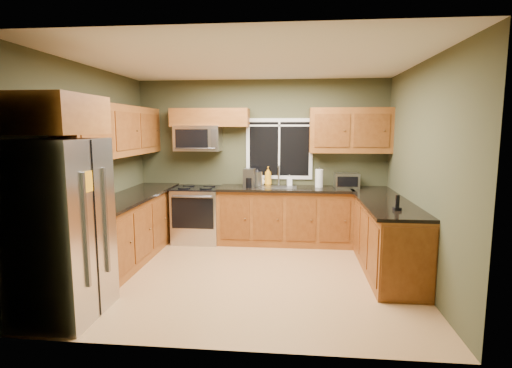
% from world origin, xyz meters
% --- Properties ---
extents(floor, '(4.20, 4.20, 0.00)m').
position_xyz_m(floor, '(0.00, 0.00, 0.00)').
color(floor, '#B07F4D').
rests_on(floor, ground).
extents(ceiling, '(4.20, 4.20, 0.00)m').
position_xyz_m(ceiling, '(0.00, 0.00, 2.70)').
color(ceiling, white).
rests_on(ceiling, back_wall).
extents(back_wall, '(4.20, 0.00, 4.20)m').
position_xyz_m(back_wall, '(0.00, 1.80, 1.35)').
color(back_wall, '#3F4128').
rests_on(back_wall, ground).
extents(front_wall, '(4.20, 0.00, 4.20)m').
position_xyz_m(front_wall, '(0.00, -1.80, 1.35)').
color(front_wall, '#3F4128').
rests_on(front_wall, ground).
extents(left_wall, '(0.00, 3.60, 3.60)m').
position_xyz_m(left_wall, '(-2.10, 0.00, 1.35)').
color(left_wall, '#3F4128').
rests_on(left_wall, ground).
extents(right_wall, '(0.00, 3.60, 3.60)m').
position_xyz_m(right_wall, '(2.10, 0.00, 1.35)').
color(right_wall, '#3F4128').
rests_on(right_wall, ground).
extents(window, '(1.12, 0.03, 1.02)m').
position_xyz_m(window, '(0.30, 1.78, 1.55)').
color(window, white).
rests_on(window, back_wall).
extents(base_cabinets_left, '(0.60, 2.65, 0.90)m').
position_xyz_m(base_cabinets_left, '(-1.80, 0.48, 0.45)').
color(base_cabinets_left, brown).
rests_on(base_cabinets_left, ground).
extents(countertop_left, '(0.65, 2.65, 0.04)m').
position_xyz_m(countertop_left, '(-1.78, 0.48, 0.92)').
color(countertop_left, black).
rests_on(countertop_left, base_cabinets_left).
extents(base_cabinets_back, '(2.17, 0.60, 0.90)m').
position_xyz_m(base_cabinets_back, '(0.42, 1.50, 0.45)').
color(base_cabinets_back, brown).
rests_on(base_cabinets_back, ground).
extents(countertop_back, '(2.17, 0.65, 0.04)m').
position_xyz_m(countertop_back, '(0.42, 1.48, 0.92)').
color(countertop_back, black).
rests_on(countertop_back, base_cabinets_back).
extents(base_cabinets_peninsula, '(0.60, 2.52, 0.90)m').
position_xyz_m(base_cabinets_peninsula, '(1.80, 0.54, 0.45)').
color(base_cabinets_peninsula, brown).
rests_on(base_cabinets_peninsula, ground).
extents(countertop_peninsula, '(0.65, 2.50, 0.04)m').
position_xyz_m(countertop_peninsula, '(1.78, 0.55, 0.92)').
color(countertop_peninsula, black).
rests_on(countertop_peninsula, base_cabinets_peninsula).
extents(upper_cabinets_left, '(0.33, 2.65, 0.72)m').
position_xyz_m(upper_cabinets_left, '(-1.94, 0.48, 1.86)').
color(upper_cabinets_left, brown).
rests_on(upper_cabinets_left, left_wall).
extents(upper_cabinets_back_left, '(1.30, 0.33, 0.30)m').
position_xyz_m(upper_cabinets_back_left, '(-0.85, 1.64, 2.07)').
color(upper_cabinets_back_left, brown).
rests_on(upper_cabinets_back_left, back_wall).
extents(upper_cabinets_back_right, '(1.30, 0.33, 0.72)m').
position_xyz_m(upper_cabinets_back_right, '(1.45, 1.64, 1.86)').
color(upper_cabinets_back_right, brown).
rests_on(upper_cabinets_back_right, back_wall).
extents(upper_cabinet_over_fridge, '(0.72, 0.90, 0.38)m').
position_xyz_m(upper_cabinet_over_fridge, '(-1.74, -1.30, 2.03)').
color(upper_cabinet_over_fridge, brown).
rests_on(upper_cabinet_over_fridge, left_wall).
extents(refrigerator, '(0.74, 0.90, 1.80)m').
position_xyz_m(refrigerator, '(-1.74, -1.30, 0.90)').
color(refrigerator, '#B7B7BC').
rests_on(refrigerator, ground).
extents(range, '(0.76, 0.69, 0.94)m').
position_xyz_m(range, '(-1.05, 1.47, 0.47)').
color(range, '#B7B7BC').
rests_on(range, ground).
extents(microwave, '(0.76, 0.41, 0.42)m').
position_xyz_m(microwave, '(-1.05, 1.61, 1.73)').
color(microwave, '#B7B7BC').
rests_on(microwave, back_wall).
extents(sink, '(0.60, 0.42, 0.36)m').
position_xyz_m(sink, '(0.30, 1.49, 0.95)').
color(sink, slate).
rests_on(sink, countertop_back).
extents(toaster_oven, '(0.39, 0.31, 0.24)m').
position_xyz_m(toaster_oven, '(1.40, 1.53, 1.06)').
color(toaster_oven, '#B7B7BC').
rests_on(toaster_oven, countertop_back).
extents(coffee_maker, '(0.20, 0.26, 0.30)m').
position_xyz_m(coffee_maker, '(-0.17, 1.46, 1.08)').
color(coffee_maker, slate).
rests_on(coffee_maker, countertop_back).
extents(kettle, '(0.19, 0.19, 0.29)m').
position_xyz_m(kettle, '(-0.05, 1.58, 1.07)').
color(kettle, '#B7B7BC').
rests_on(kettle, countertop_back).
extents(paper_towel_roll, '(0.15, 0.15, 0.32)m').
position_xyz_m(paper_towel_roll, '(0.96, 1.56, 1.09)').
color(paper_towel_roll, white).
rests_on(paper_towel_roll, countertop_back).
extents(soap_bottle_a, '(0.13, 0.13, 0.32)m').
position_xyz_m(soap_bottle_a, '(0.12, 1.70, 1.10)').
color(soap_bottle_a, orange).
rests_on(soap_bottle_a, countertop_back).
extents(soap_bottle_b, '(0.09, 0.10, 0.18)m').
position_xyz_m(soap_bottle_b, '(0.48, 1.70, 1.03)').
color(soap_bottle_b, white).
rests_on(soap_bottle_b, countertop_back).
extents(soap_bottle_c, '(0.17, 0.17, 0.17)m').
position_xyz_m(soap_bottle_c, '(0.00, 1.70, 1.02)').
color(soap_bottle_c, white).
rests_on(soap_bottle_c, countertop_back).
extents(cordless_phone, '(0.09, 0.09, 0.18)m').
position_xyz_m(cordless_phone, '(1.78, -0.21, 0.99)').
color(cordless_phone, black).
rests_on(cordless_phone, countertop_peninsula).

